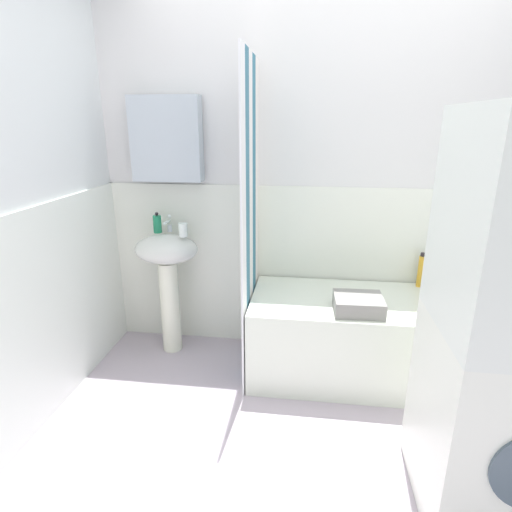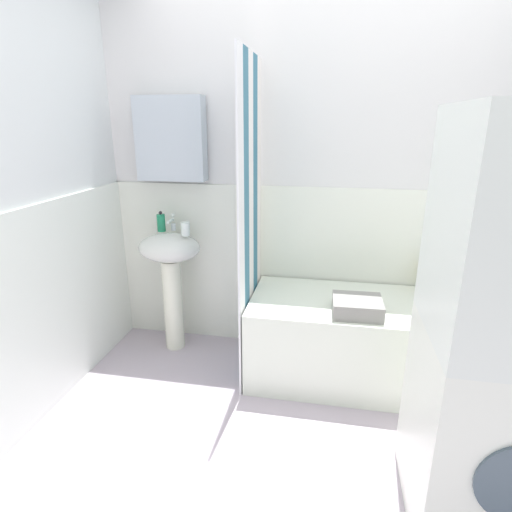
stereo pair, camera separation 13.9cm
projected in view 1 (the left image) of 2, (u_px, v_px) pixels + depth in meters
name	position (u px, v px, depth m)	size (l,w,h in m)	color
ground_plane	(320.00, 475.00, 2.02)	(4.80, 5.60, 0.04)	#BAACB9
wall_back_tiled	(316.00, 195.00, 2.87)	(3.60, 0.18, 2.40)	silver
wall_left_tiled	(29.00, 222.00, 2.19)	(0.07, 1.81, 2.40)	silver
sink	(168.00, 267.00, 2.92)	(0.44, 0.34, 0.88)	white
faucet	(169.00, 224.00, 2.91)	(0.03, 0.12, 0.12)	silver
soap_dispenser	(157.00, 224.00, 2.90)	(0.06, 0.06, 0.15)	#1C7C52
toothbrush_cup	(183.00, 230.00, 2.81)	(0.06, 0.06, 0.09)	white
bathtub	(362.00, 338.00, 2.73)	(1.45, 0.68, 0.54)	silver
shower_curtain	(250.00, 226.00, 2.60)	(0.01, 0.68, 2.00)	white
body_wash_bottle	(456.00, 275.00, 2.80)	(0.06, 0.06, 0.21)	#31579C
conditioner_bottle	(439.00, 279.00, 2.80)	(0.06, 0.06, 0.16)	#1F814F
lotion_bottle	(421.00, 271.00, 2.83)	(0.04, 0.04, 0.24)	gold
towel_folded	(358.00, 304.00, 2.47)	(0.29, 0.25, 0.09)	gray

